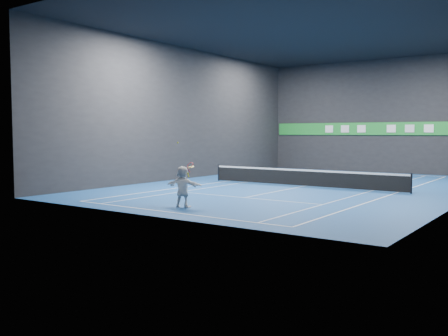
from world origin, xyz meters
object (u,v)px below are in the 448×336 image
Objects in this scene: tennis_net at (303,177)px; tennis_racket at (190,167)px; tennis_ball at (178,143)px; player at (183,187)px.

tennis_racket is at bearing -90.36° from tennis_net.
tennis_ball reaches higher than tennis_net.
tennis_net is at bearing 85.50° from tennis_ball.
tennis_net is 17.98× the size of tennis_racket.
tennis_net is 10.57m from tennis_racket.
player is 0.93m from tennis_racket.
tennis_racket is at bearing 176.26° from player.
tennis_ball is 1.25m from tennis_racket.
player is 2.53× the size of tennis_racket.
tennis_ball is 10.66m from tennis_net.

